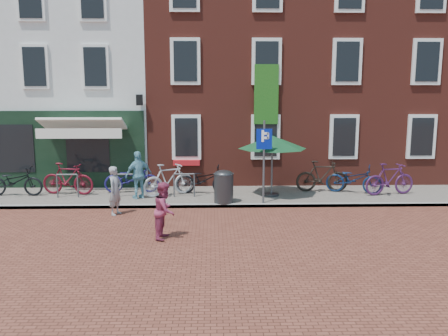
{
  "coord_description": "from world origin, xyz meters",
  "views": [
    {
      "loc": [
        1.47,
        -14.29,
        3.67
      ],
      "look_at": [
        1.88,
        1.16,
        1.11
      ],
      "focal_mm": 36.64,
      "sensor_mm": 36.0,
      "label": 1
    }
  ],
  "objects_px": {
    "litter_bin": "(224,185)",
    "boy": "(165,210)",
    "cafe_person": "(139,175)",
    "bicycle_6": "(354,179)",
    "bicycle_0": "(15,181)",
    "bicycle_2": "(132,179)",
    "parasol": "(272,140)",
    "bicycle_7": "(390,179)",
    "bicycle_3": "(169,180)",
    "bicycle_4": "(204,179)",
    "bicycle_5": "(322,176)",
    "parking_sign": "(264,151)",
    "bicycle_1": "(68,179)",
    "woman": "(115,191)"
  },
  "relations": [
    {
      "from": "litter_bin",
      "to": "boy",
      "type": "relative_size",
      "value": 0.8
    },
    {
      "from": "litter_bin",
      "to": "parasol",
      "type": "relative_size",
      "value": 0.49
    },
    {
      "from": "litter_bin",
      "to": "bicycle_3",
      "type": "height_order",
      "value": "litter_bin"
    },
    {
      "from": "cafe_person",
      "to": "bicycle_6",
      "type": "distance_m",
      "value": 7.6
    },
    {
      "from": "bicycle_5",
      "to": "bicycle_7",
      "type": "distance_m",
      "value": 2.33
    },
    {
      "from": "boy",
      "to": "bicycle_4",
      "type": "bearing_deg",
      "value": -0.08
    },
    {
      "from": "boy",
      "to": "cafe_person",
      "type": "relative_size",
      "value": 0.89
    },
    {
      "from": "bicycle_3",
      "to": "bicycle_5",
      "type": "xyz_separation_m",
      "value": [
        5.52,
        0.52,
        0.0
      ]
    },
    {
      "from": "woman",
      "to": "bicycle_0",
      "type": "distance_m",
      "value": 4.55
    },
    {
      "from": "cafe_person",
      "to": "bicycle_6",
      "type": "relative_size",
      "value": 0.84
    },
    {
      "from": "bicycle_2",
      "to": "bicycle_5",
      "type": "distance_m",
      "value": 6.9
    },
    {
      "from": "boy",
      "to": "cafe_person",
      "type": "distance_m",
      "value": 4.24
    },
    {
      "from": "parking_sign",
      "to": "bicycle_1",
      "type": "xyz_separation_m",
      "value": [
        -6.77,
        1.44,
        -1.15
      ]
    },
    {
      "from": "woman",
      "to": "bicycle_5",
      "type": "xyz_separation_m",
      "value": [
        6.93,
        2.62,
        -0.07
      ]
    },
    {
      "from": "parasol",
      "to": "cafe_person",
      "type": "distance_m",
      "value": 4.72
    },
    {
      "from": "bicycle_2",
      "to": "bicycle_5",
      "type": "relative_size",
      "value": 1.03
    },
    {
      "from": "parasol",
      "to": "bicycle_0",
      "type": "relative_size",
      "value": 1.22
    },
    {
      "from": "bicycle_7",
      "to": "bicycle_2",
      "type": "bearing_deg",
      "value": 74.0
    },
    {
      "from": "bicycle_4",
      "to": "parasol",
      "type": "bearing_deg",
      "value": -95.4
    },
    {
      "from": "parking_sign",
      "to": "bicycle_0",
      "type": "distance_m",
      "value": 8.74
    },
    {
      "from": "litter_bin",
      "to": "bicycle_5",
      "type": "distance_m",
      "value": 3.96
    },
    {
      "from": "litter_bin",
      "to": "bicycle_4",
      "type": "distance_m",
      "value": 1.56
    },
    {
      "from": "bicycle_1",
      "to": "bicycle_0",
      "type": "bearing_deg",
      "value": 104.43
    },
    {
      "from": "parking_sign",
      "to": "bicycle_3",
      "type": "height_order",
      "value": "parking_sign"
    },
    {
      "from": "bicycle_2",
      "to": "parking_sign",
      "type": "bearing_deg",
      "value": -114.23
    },
    {
      "from": "parking_sign",
      "to": "cafe_person",
      "type": "distance_m",
      "value": 4.33
    },
    {
      "from": "bicycle_6",
      "to": "bicycle_7",
      "type": "relative_size",
      "value": 1.03
    },
    {
      "from": "bicycle_2",
      "to": "bicycle_7",
      "type": "height_order",
      "value": "bicycle_7"
    },
    {
      "from": "bicycle_3",
      "to": "bicycle_2",
      "type": "bearing_deg",
      "value": 40.08
    },
    {
      "from": "parking_sign",
      "to": "woman",
      "type": "relative_size",
      "value": 1.82
    },
    {
      "from": "parasol",
      "to": "woman",
      "type": "distance_m",
      "value": 5.55
    },
    {
      "from": "parasol",
      "to": "bicycle_2",
      "type": "relative_size",
      "value": 1.22
    },
    {
      "from": "cafe_person",
      "to": "bicycle_2",
      "type": "height_order",
      "value": "cafe_person"
    },
    {
      "from": "bicycle_5",
      "to": "bicycle_7",
      "type": "bearing_deg",
      "value": -102.68
    },
    {
      "from": "boy",
      "to": "bicycle_0",
      "type": "bearing_deg",
      "value": 61.94
    },
    {
      "from": "bicycle_0",
      "to": "bicycle_2",
      "type": "xyz_separation_m",
      "value": [
        3.99,
        0.41,
        0.0
      ]
    },
    {
      "from": "bicycle_4",
      "to": "bicycle_7",
      "type": "bearing_deg",
      "value": -89.26
    },
    {
      "from": "bicycle_1",
      "to": "bicycle_7",
      "type": "height_order",
      "value": "same"
    },
    {
      "from": "parasol",
      "to": "bicycle_7",
      "type": "distance_m",
      "value": 4.4
    },
    {
      "from": "bicycle_7",
      "to": "woman",
      "type": "bearing_deg",
      "value": 90.3
    },
    {
      "from": "litter_bin",
      "to": "boy",
      "type": "bearing_deg",
      "value": -115.35
    },
    {
      "from": "litter_bin",
      "to": "cafe_person",
      "type": "xyz_separation_m",
      "value": [
        -2.86,
        0.7,
        0.22
      ]
    },
    {
      "from": "litter_bin",
      "to": "bicycle_7",
      "type": "bearing_deg",
      "value": 9.76
    },
    {
      "from": "bicycle_1",
      "to": "boy",
      "type": "bearing_deg",
      "value": -130.8
    },
    {
      "from": "parking_sign",
      "to": "bicycle_2",
      "type": "bearing_deg",
      "value": 159.67
    },
    {
      "from": "bicycle_3",
      "to": "bicycle_6",
      "type": "xyz_separation_m",
      "value": [
        6.59,
        0.26,
        -0.06
      ]
    },
    {
      "from": "parking_sign",
      "to": "bicycle_7",
      "type": "distance_m",
      "value": 4.84
    },
    {
      "from": "boy",
      "to": "cafe_person",
      "type": "bearing_deg",
      "value": 28.33
    },
    {
      "from": "parasol",
      "to": "boy",
      "type": "relative_size",
      "value": 1.63
    },
    {
      "from": "bicycle_4",
      "to": "bicycle_6",
      "type": "relative_size",
      "value": 1.0
    }
  ]
}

